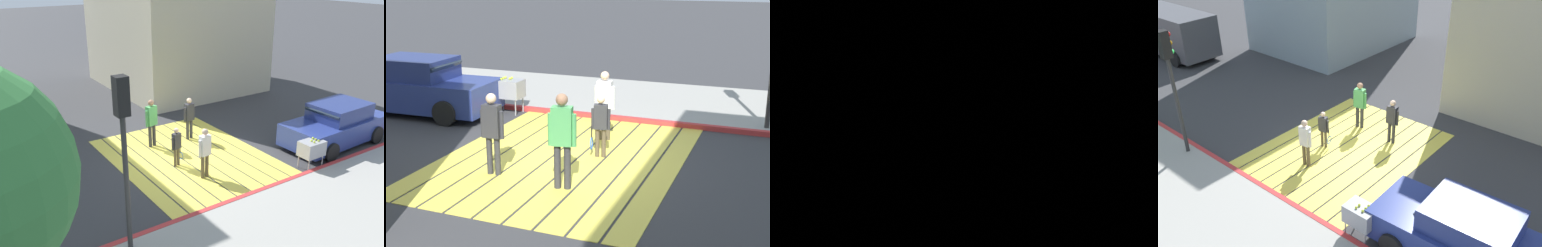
{
  "view_description": "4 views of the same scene",
  "coord_description": "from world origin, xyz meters",
  "views": [
    {
      "loc": [
        -11.14,
        7.18,
        6.31
      ],
      "look_at": [
        -0.1,
        -0.09,
        1.27
      ],
      "focal_mm": 39.09,
      "sensor_mm": 36.0,
      "label": 1
    },
    {
      "loc": [
        9.86,
        4.23,
        3.91
      ],
      "look_at": [
        0.04,
        0.34,
        0.83
      ],
      "focal_mm": 49.68,
      "sensor_mm": 36.0,
      "label": 2
    },
    {
      "loc": [
        -5.87,
        6.97,
        3.69
      ],
      "look_at": [
        0.62,
        0.96,
        0.83
      ],
      "focal_mm": 39.39,
      "sensor_mm": 36.0,
      "label": 3
    },
    {
      "loc": [
        -9.18,
        -7.76,
        7.73
      ],
      "look_at": [
        0.12,
        -0.07,
        1.0
      ],
      "focal_mm": 38.82,
      "sensor_mm": 36.0,
      "label": 4
    }
  ],
  "objects": [
    {
      "name": "traffic_light_corner",
      "position": [
        -3.58,
        3.94,
        3.04
      ],
      "size": [
        0.39,
        0.28,
        4.24
      ],
      "color": "#2D2D2D",
      "rests_on": "ground"
    },
    {
      "name": "pedestrian_adult_side",
      "position": [
        -1.53,
        0.38,
        0.96
      ],
      "size": [
        0.24,
        0.48,
        1.65
      ],
      "color": "brown",
      "rests_on": "ground"
    },
    {
      "name": "car_parked_near_curb",
      "position": [
        -2.0,
        -5.24,
        0.73
      ],
      "size": [
        2.11,
        4.36,
        1.57
      ],
      "color": "navy",
      "rests_on": "ground"
    },
    {
      "name": "pedestrian_child_with_racket",
      "position": [
        -0.36,
        0.69,
        0.77
      ],
      "size": [
        0.32,
        0.42,
        1.36
      ],
      "color": "brown",
      "rests_on": "ground"
    },
    {
      "name": "tennis_ball_cart",
      "position": [
        -2.9,
        -2.92,
        0.7
      ],
      "size": [
        0.56,
        0.8,
        1.02
      ],
      "color": "#99999E",
      "rests_on": "ground"
    },
    {
      "name": "crosswalk_stripes",
      "position": [
        0.0,
        0.0,
        0.01
      ],
      "size": [
        6.4,
        4.9,
        0.01
      ],
      "color": "#EAD64C",
      "rests_on": "ground"
    },
    {
      "name": "curb_painted",
      "position": [
        -3.25,
        0.0,
        0.07
      ],
      "size": [
        0.16,
        40.0,
        0.13
      ],
      "primitive_type": "cube",
      "color": "#BC3333",
      "rests_on": "ground"
    },
    {
      "name": "sidewalk_west",
      "position": [
        -5.6,
        0.0,
        0.06
      ],
      "size": [
        4.8,
        40.0,
        0.12
      ],
      "primitive_type": "cube",
      "color": "#9E9B93",
      "rests_on": "ground"
    },
    {
      "name": "van_down_street",
      "position": [
        1.49,
        13.23,
        1.28
      ],
      "size": [
        2.46,
        5.25,
        2.35
      ],
      "color": "#4C4C51",
      "rests_on": "ground"
    },
    {
      "name": "ground_plane",
      "position": [
        0.0,
        0.0,
        0.0
      ],
      "size": [
        120.0,
        120.0,
        0.0
      ],
      "primitive_type": "plane",
      "color": "#38383A"
    },
    {
      "name": "pedestrian_adult_lead",
      "position": [
        1.51,
        0.61,
        1.05
      ],
      "size": [
        0.3,
        0.52,
        1.81
      ],
      "color": "#333338",
      "rests_on": "ground"
    },
    {
      "name": "pedestrian_adult_trailing",
      "position": [
        1.36,
        -0.92,
        0.96
      ],
      "size": [
        0.23,
        0.48,
        1.65
      ],
      "color": "#333338",
      "rests_on": "ground"
    }
  ]
}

